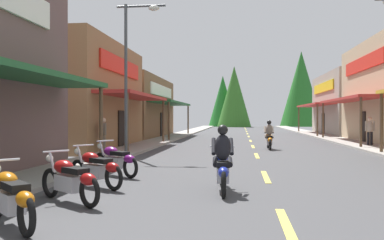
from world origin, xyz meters
The scene contains 17 objects.
ground centered at (0.00, 29.84, -0.05)m, with size 10.76×89.69×0.10m, color #424244.
sidewalk_left centered at (-6.38, 29.84, 0.06)m, with size 2.00×89.69×0.12m, color #9E9991.
sidewalk_right centered at (6.38, 29.84, 0.06)m, with size 2.00×89.69×0.12m, color #9E9991.
centerline_dashes centered at (0.00, 34.14, 0.01)m, with size 0.16×68.06×0.01m.
storefront_left_middle centered at (-10.94, 22.99, 2.93)m, with size 8.98×10.06×5.86m.
storefront_left_far centered at (-11.63, 34.75, 2.53)m, with size 10.36×12.45×5.05m.
storefront_right_far centered at (10.79, 41.94, 2.96)m, with size 8.68×12.68×5.93m.
streetlamp_left centered at (-5.46, 18.46, 4.34)m, with size 2.19×0.30×6.73m.
motorcycle_parked_left_0 centered at (-4.35, 6.95, 0.49)m, with size 1.64×1.53×1.04m.
motorcycle_parked_left_1 centered at (-4.19, 8.80, 0.49)m, with size 1.79×1.33×1.04m.
motorcycle_parked_left_2 centered at (-4.30, 10.62, 0.49)m, with size 1.82×1.30×1.04m.
motorcycle_parked_left_3 centered at (-4.41, 12.56, 0.49)m, with size 1.77×1.36×1.04m.
rider_cruising_lead centered at (-1.14, 10.35, 0.66)m, with size 0.60×2.14×1.57m.
rider_cruising_trailing centered at (0.80, 23.02, 0.66)m, with size 0.60×2.14×1.57m.
pedestrian_waiting centered at (-7.04, 19.12, 0.99)m, with size 0.43×0.46×1.70m.
pedestrian_strolling centered at (6.69, 25.32, 1.01)m, with size 0.57×0.30×1.74m.
treeline_backdrop centered at (3.85, 75.88, 5.86)m, with size 20.66×12.61×13.74m.
Camera 1 is at (-0.74, 0.92, 1.75)m, focal length 37.99 mm.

